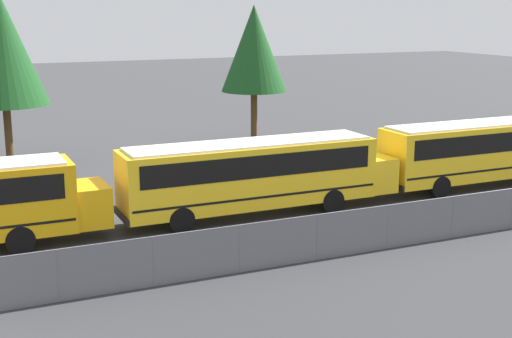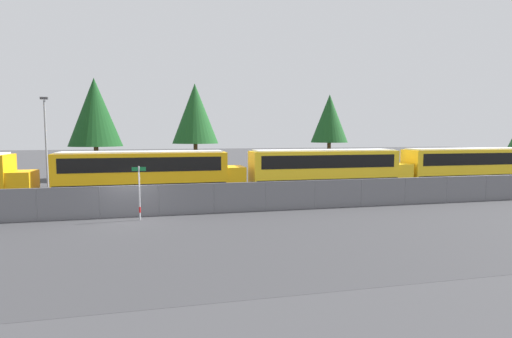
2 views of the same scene
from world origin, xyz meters
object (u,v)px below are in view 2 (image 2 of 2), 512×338
object	(u,v)px
light_pole	(46,138)
tree_1	(95,112)
tree_0	(329,119)
school_bus_5	(471,164)
school_bus_4	(327,167)
street_sign	(139,192)
tree_3	(195,114)
school_bus_3	(148,170)

from	to	relation	value
light_pole	tree_1	world-z (taller)	tree_1
tree_0	tree_1	world-z (taller)	tree_1
school_bus_5	school_bus_4	bearing A→B (deg)	-179.74
street_sign	tree_1	world-z (taller)	tree_1
tree_0	tree_1	distance (m)	25.69
light_pole	tree_3	bearing A→B (deg)	29.19
tree_3	street_sign	bearing A→B (deg)	-101.75
school_bus_3	tree_0	world-z (taller)	tree_0
school_bus_3	tree_0	xyz separation A→B (m)	(20.21, 15.67, 4.29)
street_sign	light_pole	xyz separation A→B (m)	(-8.31, 15.33, 2.65)
light_pole	tree_0	size ratio (longest dim) A/B	0.83
school_bus_5	tree_0	distance (m)	17.32
tree_0	school_bus_5	bearing A→B (deg)	-68.95
school_bus_4	tree_0	world-z (taller)	tree_0
school_bus_3	light_pole	bearing A→B (deg)	135.71
street_sign	tree_3	world-z (taller)	tree_3
school_bus_4	tree_1	size ratio (longest dim) A/B	1.28
school_bus_4	street_sign	size ratio (longest dim) A/B	4.54
school_bus_3	school_bus_5	xyz separation A→B (m)	(26.24, 0.02, 0.00)
school_bus_3	light_pole	distance (m)	12.05
street_sign	tree_0	xyz separation A→B (m)	(20.39, 22.73, 4.76)
tree_0	tree_1	size ratio (longest dim) A/B	0.91
school_bus_3	tree_0	size ratio (longest dim) A/B	1.40
school_bus_4	street_sign	bearing A→B (deg)	-152.41
tree_0	tree_1	bearing A→B (deg)	-176.13
school_bus_3	street_sign	bearing A→B (deg)	-91.42
school_bus_3	tree_3	xyz separation A→B (m)	(4.53, 15.54, 4.68)
street_sign	tree_3	distance (m)	23.65
light_pole	tree_3	size ratio (longest dim) A/B	0.76
school_bus_3	tree_3	distance (m)	16.85
school_bus_3	school_bus_4	bearing A→B (deg)	-0.19
school_bus_5	street_sign	distance (m)	27.35
street_sign	tree_1	size ratio (longest dim) A/B	0.28
school_bus_4	tree_3	distance (m)	18.46
school_bus_3	tree_1	size ratio (longest dim) A/B	1.28
street_sign	tree_3	size ratio (longest dim) A/B	0.28
tree_0	tree_3	bearing A→B (deg)	-179.51
light_pole	tree_0	bearing A→B (deg)	14.46
school_bus_3	tree_1	distance (m)	15.66
school_bus_4	light_pole	size ratio (longest dim) A/B	1.70
school_bus_5	school_bus_3	bearing A→B (deg)	-179.97
school_bus_5	light_pole	xyz separation A→B (m)	(-34.72, 8.26, 2.18)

